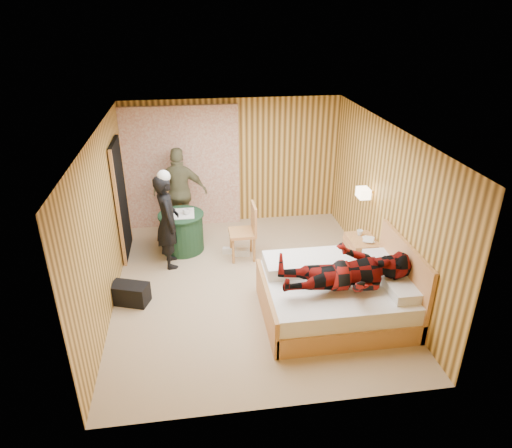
{
  "coord_description": "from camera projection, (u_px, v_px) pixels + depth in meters",
  "views": [
    {
      "loc": [
        -0.8,
        -6.12,
        4.05
      ],
      "look_at": [
        0.1,
        0.06,
        1.05
      ],
      "focal_mm": 32.0,
      "sensor_mm": 36.0,
      "label": 1
    }
  ],
  "objects": [
    {
      "name": "chair_far",
      "position": [
        180.0,
        209.0,
        8.72
      ],
      "size": [
        0.56,
        0.56,
        0.93
      ],
      "rotation": [
        0.0,
        0.0,
        0.43
      ],
      "color": "#EB9660",
      "rests_on": "floor"
    },
    {
      "name": "nightstand",
      "position": [
        361.0,
        254.0,
        7.59
      ],
      "size": [
        0.46,
        0.62,
        0.6
      ],
      "color": "#EB9660",
      "rests_on": "floor"
    },
    {
      "name": "cup_nightstand",
      "position": [
        360.0,
        233.0,
        7.56
      ],
      "size": [
        0.12,
        0.12,
        0.09
      ],
      "primitive_type": "imported",
      "rotation": [
        0.0,
        0.0,
        -0.29
      ],
      "color": "white",
      "rests_on": "nightstand"
    },
    {
      "name": "floor",
      "position": [
        250.0,
        285.0,
        7.32
      ],
      "size": [
        4.2,
        5.0,
        0.01
      ],
      "primitive_type": "cube",
      "color": "tan",
      "rests_on": "ground"
    },
    {
      "name": "chair_near",
      "position": [
        247.0,
        227.0,
        7.88
      ],
      "size": [
        0.46,
        0.46,
        1.0
      ],
      "rotation": [
        0.0,
        0.0,
        -1.56
      ],
      "color": "#EB9660",
      "rests_on": "floor"
    },
    {
      "name": "wall_lamp",
      "position": [
        363.0,
        193.0,
        7.41
      ],
      "size": [
        0.26,
        0.24,
        0.16
      ],
      "color": "gold",
      "rests_on": "wall_right"
    },
    {
      "name": "doorway",
      "position": [
        121.0,
        200.0,
        7.86
      ],
      "size": [
        0.06,
        0.9,
        2.05
      ],
      "primitive_type": "cube",
      "color": "black",
      "rests_on": "floor"
    },
    {
      "name": "woman_standing",
      "position": [
        168.0,
        221.0,
        7.56
      ],
      "size": [
        0.47,
        0.64,
        1.63
      ],
      "primitive_type": "imported",
      "rotation": [
        0.0,
        0.0,
        1.72
      ],
      "color": "black",
      "rests_on": "floor"
    },
    {
      "name": "book_upper",
      "position": [
        364.0,
        239.0,
        7.41
      ],
      "size": [
        0.25,
        0.28,
        0.02
      ],
      "primitive_type": "imported",
      "rotation": [
        0.0,
        0.0,
        -0.52
      ],
      "color": "white",
      "rests_on": "nightstand"
    },
    {
      "name": "sneaker_left",
      "position": [
        242.0,
        253.0,
        8.15
      ],
      "size": [
        0.28,
        0.15,
        0.12
      ],
      "primitive_type": "cube",
      "rotation": [
        0.0,
        0.0,
        -0.18
      ],
      "color": "white",
      "rests_on": "floor"
    },
    {
      "name": "man_at_table",
      "position": [
        180.0,
        192.0,
        8.62
      ],
      "size": [
        1.05,
        0.51,
        1.72
      ],
      "primitive_type": "imported",
      "rotation": [
        0.0,
        0.0,
        3.05
      ],
      "color": "#6D6B49",
      "rests_on": "floor"
    },
    {
      "name": "wall_left",
      "position": [
        104.0,
        223.0,
        6.51
      ],
      "size": [
        0.02,
        5.0,
        2.5
      ],
      "primitive_type": "cube",
      "color": "#EFBD5C",
      "rests_on": "floor"
    },
    {
      "name": "wall_right",
      "position": [
        384.0,
        206.0,
        7.05
      ],
      "size": [
        0.02,
        5.0,
        2.5
      ],
      "primitive_type": "cube",
      "color": "#EFBD5C",
      "rests_on": "floor"
    },
    {
      "name": "bed",
      "position": [
        337.0,
        295.0,
        6.5
      ],
      "size": [
        2.03,
        1.6,
        1.1
      ],
      "color": "#EB9660",
      "rests_on": "floor"
    },
    {
      "name": "curtain",
      "position": [
        182.0,
        168.0,
        8.84
      ],
      "size": [
        2.2,
        0.08,
        2.4
      ],
      "primitive_type": "cube",
      "color": "white",
      "rests_on": "floor"
    },
    {
      "name": "ceiling",
      "position": [
        249.0,
        131.0,
        6.24
      ],
      "size": [
        4.2,
        5.0,
        0.01
      ],
      "primitive_type": "cube",
      "color": "silver",
      "rests_on": "wall_back"
    },
    {
      "name": "sneaker_right",
      "position": [
        229.0,
        251.0,
        8.23
      ],
      "size": [
        0.25,
        0.15,
        0.11
      ],
      "primitive_type": "cube",
      "rotation": [
        0.0,
        0.0,
        -0.21
      ],
      "color": "white",
      "rests_on": "floor"
    },
    {
      "name": "cup_table",
      "position": [
        186.0,
        212.0,
        8.02
      ],
      "size": [
        0.14,
        0.14,
        0.1
      ],
      "primitive_type": "imported",
      "rotation": [
        0.0,
        0.0,
        0.17
      ],
      "color": "white",
      "rests_on": "round_table"
    },
    {
      "name": "wall_back",
      "position": [
        233.0,
        162.0,
        9.01
      ],
      "size": [
        4.2,
        0.02,
        2.5
      ],
      "primitive_type": "cube",
      "color": "#EFBD5C",
      "rests_on": "floor"
    },
    {
      "name": "man_on_bed",
      "position": [
        348.0,
        263.0,
        6.01
      ],
      "size": [
        0.86,
        0.67,
        1.77
      ],
      "primitive_type": "imported",
      "rotation": [
        0.0,
        1.57,
        0.0
      ],
      "color": "maroon",
      "rests_on": "bed"
    },
    {
      "name": "round_table",
      "position": [
        182.0,
        232.0,
        8.23
      ],
      "size": [
        0.82,
        0.82,
        0.72
      ],
      "color": "#204527",
      "rests_on": "floor"
    },
    {
      "name": "duffel_bag",
      "position": [
        130.0,
        294.0,
        6.82
      ],
      "size": [
        0.62,
        0.46,
        0.31
      ],
      "primitive_type": "cube",
      "rotation": [
        0.0,
        0.0,
        -0.34
      ],
      "color": "black",
      "rests_on": "floor"
    },
    {
      "name": "book_lower",
      "position": [
        363.0,
        240.0,
        7.42
      ],
      "size": [
        0.2,
        0.25,
        0.02
      ],
      "primitive_type": "imported",
      "rotation": [
        0.0,
        0.0,
        -0.16
      ],
      "color": "white",
      "rests_on": "nightstand"
    }
  ]
}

